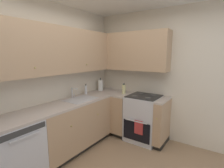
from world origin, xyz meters
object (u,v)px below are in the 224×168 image
paper_towel_roll (100,85)px  soap_bottle (86,90)px  oil_bottle (124,89)px  dishwasher (15,153)px  oven_range (144,118)px

paper_towel_roll → soap_bottle: bearing=177.5°
oil_bottle → paper_towel_roll: bearing=93.5°
paper_towel_roll → oil_bottle: size_ratio=1.40×
dishwasher → soap_bottle: soap_bottle is taller
dishwasher → oven_range: (2.11, -0.91, 0.02)m
soap_bottle → oven_range: bearing=-64.4°
dishwasher → oil_bottle: oil_bottle is taller
oven_range → paper_towel_roll: 1.21m
oven_range → oil_bottle: size_ratio=4.92×
soap_bottle → oil_bottle: bearing=-51.1°
oven_range → oil_bottle: (-0.02, 0.46, 0.55)m
dishwasher → oil_bottle: 2.21m
dishwasher → oven_range: oven_range is taller
oven_range → soap_bottle: 1.32m
soap_bottle → oil_bottle: size_ratio=1.00×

